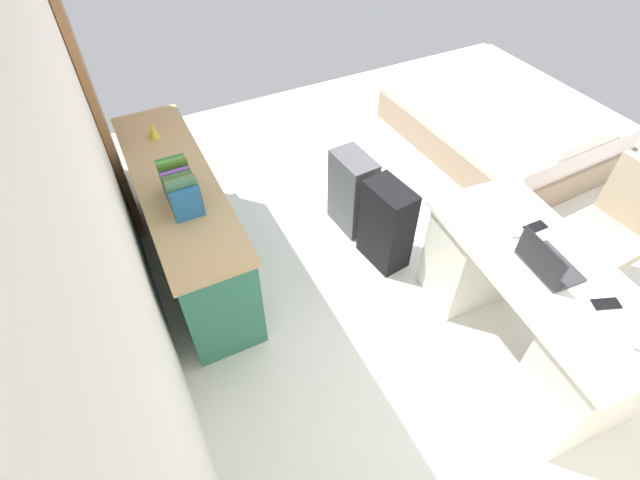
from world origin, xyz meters
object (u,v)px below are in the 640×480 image
office_chair (605,239)px  cell_phone_near_laptop (606,304)px  suitcase_black (386,225)px  computer_mouse (519,233)px  suitcase_spare_grey (352,192)px  figurine_small (153,131)px  laptop (546,263)px  bed (499,122)px  credenza (186,223)px  desk (529,306)px  cell_phone_by_mouse (535,227)px

office_chair → cell_phone_near_laptop: (-0.48, 0.75, 0.33)m
suitcase_black → computer_mouse: size_ratio=6.61×
suitcase_spare_grey → figurine_small: bearing=57.1°
figurine_small → laptop: bearing=-143.1°
bed → figurine_small: bearing=84.0°
office_chair → bed: (1.61, -0.57, -0.18)m
credenza → suitcase_black: (-0.58, -1.26, -0.06)m
suitcase_black → figurine_small: (1.09, 1.26, 0.50)m
credenza → figurine_small: (0.51, 0.00, 0.44)m
desk → laptop: 0.41m
laptop → figurine_small: laptop is taller
cell_phone_near_laptop → bed: bearing=-11.4°
laptop → cell_phone_by_mouse: (0.26, -0.19, -0.04)m
laptop → credenza: bearing=44.8°
computer_mouse → cell_phone_near_laptop: size_ratio=0.74×
cell_phone_near_laptop → desk: bearing=32.9°
office_chair → cell_phone_by_mouse: (0.09, 0.67, 0.33)m
laptop → cell_phone_near_laptop: size_ratio=2.40×
desk → bed: desk is taller
suitcase_black → computer_mouse: 0.93m
desk → suitcase_spare_grey: 1.49m
credenza → suitcase_black: credenza is taller
suitcase_spare_grey → figurine_small: 1.49m
figurine_small → cell_phone_by_mouse: bearing=-136.2°
laptop → cell_phone_near_laptop: (-0.32, -0.11, -0.04)m
suitcase_spare_grey → laptop: (-1.43, -0.34, 0.47)m
office_chair → desk: bearing=101.9°
suitcase_spare_grey → computer_mouse: (-1.17, -0.40, 0.44)m
suitcase_spare_grey → laptop: size_ratio=1.96×
laptop → cell_phone_by_mouse: 0.32m
computer_mouse → bed: bearing=-37.5°
suitcase_black → figurine_small: size_ratio=6.01×
credenza → cell_phone_by_mouse: size_ratio=13.24×
suitcase_spare_grey → figurine_small: figurine_small is taller
desk → computer_mouse: size_ratio=14.86×
credenza → figurine_small: size_ratio=16.36×
desk → suitcase_black: 1.06m
desk → bed: bearing=-37.8°
bed → cell_phone_near_laptop: size_ratio=14.34×
desk → cell_phone_by_mouse: size_ratio=10.93×
office_chair → bed: bearing=-19.4°
credenza → computer_mouse: bearing=-129.1°
office_chair → computer_mouse: (0.09, 0.80, 0.34)m
computer_mouse → cell_phone_near_laptop: bearing=-170.7°
office_chair → computer_mouse: bearing=83.7°
bed → suitcase_spare_grey: (-0.35, 1.77, 0.08)m
cell_phone_by_mouse → cell_phone_near_laptop: bearing=173.0°
office_chair → suitcase_black: 1.43m
figurine_small → suitcase_spare_grey: bearing=-118.3°
laptop → computer_mouse: bearing=-13.4°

